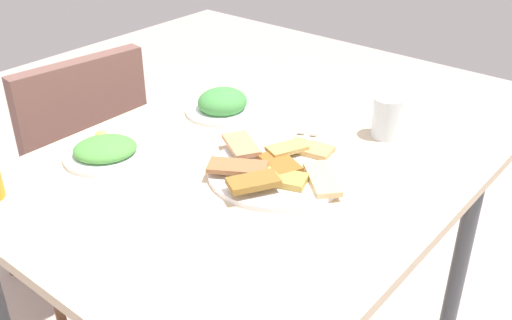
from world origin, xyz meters
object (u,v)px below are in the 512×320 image
Objects in this scene: salad_plate_greens at (105,150)px; drinking_glass at (387,117)px; pide_platter at (277,169)px; spoon at (308,117)px; fork at (319,121)px; dining_table at (243,205)px; paper_napkin at (313,121)px; dining_chair at (77,169)px; salad_plate_rice at (223,104)px.

drinking_glass is at bearing -41.62° from salad_plate_greens.
pide_platter is 0.30m from spoon.
pide_platter reaches higher than fork.
dining_table is at bearing 162.73° from spoon.
dining_table is 6.24× the size of fork.
spoon is at bearing 7.20° from dining_table.
paper_napkin is (0.27, 0.09, -0.01)m from pide_platter.
dining_table is 0.13m from pide_platter.
drinking_glass reaches higher than paper_napkin.
salad_plate_greens is 1.20× the size of fork.
spoon is (0.27, -0.70, 0.30)m from dining_chair.
drinking_glass reaches higher than fork.
spoon is (0.27, 0.11, -0.01)m from pide_platter.
dining_table is at bearing -61.77° from salad_plate_greens.
fork reaches higher than dining_table.
dining_chair is 0.81m from spoon.
pide_platter is at bearing 173.62° from fork.
dining_chair is at bearing 89.49° from pide_platter.
dining_chair is 4.53× the size of salad_plate_greens.
dining_chair is 8.58× the size of drinking_glass.
dining_chair is at bearing 108.85° from drinking_glass.
fork is (0.27, -0.74, 0.30)m from dining_chair.
dining_table is 9.85× the size of drinking_glass.
pide_platter is 0.40m from salad_plate_greens.
dining_table is 5.20× the size of salad_plate_greens.
pide_platter is 1.76× the size of salad_plate_rice.
paper_napkin is at bearing 102.85° from drinking_glass.
fork reaches higher than paper_napkin.
dining_chair is at bearing 110.33° from paper_napkin.
dining_table is 5.32× the size of spoon.
pide_platter is (-0.01, -0.81, 0.30)m from dining_chair.
dining_chair reaches higher than dining_table.
spoon is at bearing -69.19° from dining_chair.
salad_plate_greens reaches higher than paper_napkin.
drinking_glass is at bearing -102.72° from spoon.
dining_chair is at bearing 66.62° from salad_plate_greens.
drinking_glass reaches higher than salad_plate_greens.
paper_napkin is 0.02m from fork.
paper_napkin is at bearing -114.47° from spoon.
dining_table is 1.15× the size of dining_chair.
drinking_glass is (0.51, -0.45, 0.03)m from salad_plate_greens.
salad_plate_rice is at bearing 92.21° from fork.
paper_napkin is 0.84× the size of fork.
drinking_glass is 0.54× the size of spoon.
salad_plate_greens is (-0.15, 0.29, 0.11)m from dining_table.
pide_platter is 1.81× the size of salad_plate_greens.
drinking_glass reaches higher than dining_table.
drinking_glass reaches higher than pide_platter.
dining_table is 5.04× the size of salad_plate_rice.
drinking_glass is 0.76× the size of paper_napkin.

